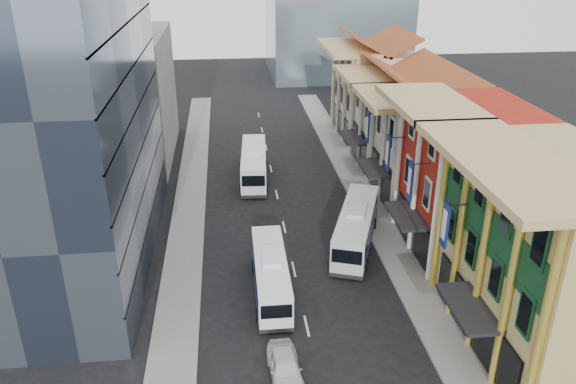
{
  "coord_description": "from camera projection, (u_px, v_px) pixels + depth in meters",
  "views": [
    {
      "loc": [
        -4.57,
        -21.62,
        23.13
      ],
      "look_at": [
        -0.14,
        17.75,
        5.3
      ],
      "focal_mm": 35.0,
      "sensor_mm": 36.0,
      "label": 1
    }
  ],
  "objects": [
    {
      "name": "bus_right",
      "position": [
        356.0,
        227.0,
        45.77
      ],
      "size": [
        6.2,
        11.29,
        3.55
      ],
      "primitive_type": null,
      "rotation": [
        0.0,
        0.0,
        -0.35
      ],
      "color": "silver",
      "rests_on": "ground"
    },
    {
      "name": "office_tower",
      "position": [
        45.0,
        68.0,
        38.88
      ],
      "size": [
        12.0,
        26.0,
        30.0
      ],
      "primitive_type": "cube",
      "color": "#364155",
      "rests_on": "ground"
    },
    {
      "name": "shophouse_tan",
      "position": [
        550.0,
        258.0,
        33.05
      ],
      "size": [
        8.0,
        14.0,
        12.0
      ],
      "primitive_type": "cube",
      "color": "tan",
      "rests_on": "ground"
    },
    {
      "name": "shophouse_red",
      "position": [
        468.0,
        179.0,
        43.92
      ],
      "size": [
        8.0,
        10.0,
        12.0
      ],
      "primitive_type": "cube",
      "color": "#A22112",
      "rests_on": "ground"
    },
    {
      "name": "sidewalk_right",
      "position": [
        378.0,
        221.0,
        50.33
      ],
      "size": [
        3.0,
        90.0,
        0.15
      ],
      "primitive_type": "cube",
      "color": "slate",
      "rests_on": "ground"
    },
    {
      "name": "shophouse_cream_mid",
      "position": [
        399.0,
        122.0,
        61.1
      ],
      "size": [
        8.0,
        9.0,
        10.0
      ],
      "primitive_type": "cube",
      "color": "beige",
      "rests_on": "ground"
    },
    {
      "name": "shophouse_cream_far",
      "position": [
        375.0,
        94.0,
        70.41
      ],
      "size": [
        8.0,
        12.0,
        11.0
      ],
      "primitive_type": "cube",
      "color": "beige",
      "rests_on": "ground"
    },
    {
      "name": "bus_left_near",
      "position": [
        271.0,
        274.0,
        39.69
      ],
      "size": [
        2.39,
        9.84,
        3.15
      ],
      "primitive_type": null,
      "rotation": [
        0.0,
        0.0,
        -0.01
      ],
      "color": "white",
      "rests_on": "ground"
    },
    {
      "name": "bus_left_far",
      "position": [
        254.0,
        163.0,
        58.74
      ],
      "size": [
        3.26,
        11.09,
        3.51
      ],
      "primitive_type": null,
      "rotation": [
        0.0,
        0.0,
        -0.06
      ],
      "color": "white",
      "rests_on": "ground"
    },
    {
      "name": "office_block_far",
      "position": [
        124.0,
        97.0,
        63.11
      ],
      "size": [
        10.0,
        18.0,
        14.0
      ],
      "primitive_type": "cube",
      "color": "gray",
      "rests_on": "ground"
    },
    {
      "name": "sidewalk_left",
      "position": [
        187.0,
        231.0,
        48.59
      ],
      "size": [
        3.0,
        90.0,
        0.15
      ],
      "primitive_type": "cube",
      "color": "slate",
      "rests_on": "ground"
    },
    {
      "name": "sedan_left",
      "position": [
        285.0,
        367.0,
        32.13
      ],
      "size": [
        2.03,
        4.57,
        1.53
      ],
      "primitive_type": "imported",
      "rotation": [
        0.0,
        0.0,
        0.05
      ],
      "color": "silver",
      "rests_on": "ground"
    },
    {
      "name": "shophouse_cream_near",
      "position": [
        426.0,
        150.0,
        52.94
      ],
      "size": [
        8.0,
        9.0,
        10.0
      ],
      "primitive_type": "cube",
      "color": "beige",
      "rests_on": "ground"
    }
  ]
}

